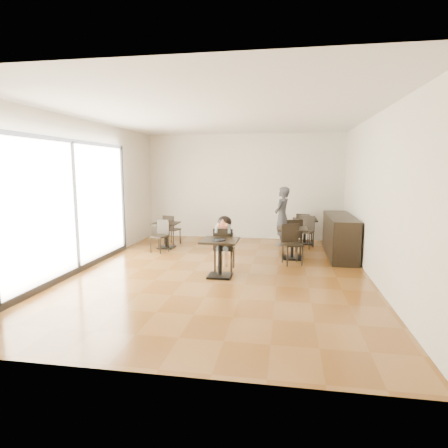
% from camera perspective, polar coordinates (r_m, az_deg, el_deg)
% --- Properties ---
extents(floor, '(6.00, 8.00, 0.01)m').
position_cam_1_polar(floor, '(7.92, -0.46, -7.34)').
color(floor, brown).
rests_on(floor, ground).
extents(ceiling, '(6.00, 8.00, 0.01)m').
position_cam_1_polar(ceiling, '(7.70, -0.49, 16.25)').
color(ceiling, silver).
rests_on(ceiling, floor).
extents(wall_back, '(6.00, 0.01, 3.20)m').
position_cam_1_polar(wall_back, '(11.60, 2.98, 5.69)').
color(wall_back, beige).
rests_on(wall_back, floor).
extents(wall_front, '(6.00, 0.01, 3.20)m').
position_cam_1_polar(wall_front, '(3.79, -11.03, -0.14)').
color(wall_front, beige).
rests_on(wall_front, floor).
extents(wall_left, '(0.01, 8.00, 3.20)m').
position_cam_1_polar(wall_left, '(8.68, -20.42, 4.25)').
color(wall_left, beige).
rests_on(wall_left, floor).
extents(wall_right, '(0.01, 8.00, 3.20)m').
position_cam_1_polar(wall_right, '(7.71, 22.10, 3.70)').
color(wall_right, beige).
rests_on(wall_right, floor).
extents(storefront_window, '(0.04, 4.50, 2.60)m').
position_cam_1_polar(storefront_window, '(8.25, -21.89, 2.59)').
color(storefront_window, white).
rests_on(storefront_window, floor).
extents(child_table, '(0.72, 0.72, 0.76)m').
position_cam_1_polar(child_table, '(7.50, -0.64, -5.23)').
color(child_table, black).
rests_on(child_table, floor).
extents(child_chair, '(0.41, 0.41, 0.92)m').
position_cam_1_polar(child_chair, '(8.01, 0.06, -3.78)').
color(child_chair, black).
rests_on(child_chair, floor).
extents(child, '(0.41, 0.58, 1.16)m').
position_cam_1_polar(child, '(7.99, 0.06, -2.95)').
color(child, slate).
rests_on(child, child_chair).
extents(plate, '(0.26, 0.26, 0.02)m').
position_cam_1_polar(plate, '(7.32, -0.78, -2.45)').
color(plate, black).
rests_on(plate, child_table).
extents(pizza_slice, '(0.27, 0.21, 0.06)m').
position_cam_1_polar(pizza_slice, '(7.73, -0.17, -0.15)').
color(pizza_slice, tan).
rests_on(pizza_slice, child).
extents(adult_patron, '(0.59, 0.71, 1.65)m').
position_cam_1_polar(adult_patron, '(10.64, 8.84, 1.18)').
color(adult_patron, '#3C3C41').
rests_on(adult_patron, floor).
extents(cafe_table_mid, '(0.90, 0.90, 0.75)m').
position_cam_1_polar(cafe_table_mid, '(9.15, 10.34, -2.91)').
color(cafe_table_mid, black).
rests_on(cafe_table_mid, floor).
extents(cafe_table_left, '(0.85, 0.85, 0.70)m').
position_cam_1_polar(cafe_table_left, '(10.34, -8.81, -1.71)').
color(cafe_table_left, black).
rests_on(cafe_table_left, floor).
extents(cafe_table_back, '(0.89, 0.89, 0.72)m').
position_cam_1_polar(cafe_table_back, '(11.02, 12.18, -1.11)').
color(cafe_table_back, black).
rests_on(cafe_table_back, floor).
extents(chair_mid_a, '(0.51, 0.51, 0.90)m').
position_cam_1_polar(chair_mid_a, '(9.68, 10.31, -1.84)').
color(chair_mid_a, black).
rests_on(chair_mid_a, floor).
extents(chair_mid_b, '(0.51, 0.51, 0.90)m').
position_cam_1_polar(chair_mid_b, '(8.60, 10.40, -3.13)').
color(chair_mid_b, black).
rests_on(chair_mid_b, floor).
extents(chair_left_a, '(0.49, 0.49, 0.84)m').
position_cam_1_polar(chair_left_a, '(10.84, -7.91, -0.84)').
color(chair_left_a, black).
rests_on(chair_left_a, floor).
extents(chair_left_b, '(0.49, 0.49, 0.84)m').
position_cam_1_polar(chair_left_b, '(9.81, -9.82, -1.86)').
color(chair_left_b, black).
rests_on(chair_left_b, floor).
extents(chair_back_a, '(0.51, 0.51, 0.87)m').
position_cam_1_polar(chair_back_a, '(11.16, 12.16, -0.62)').
color(chair_back_a, black).
rests_on(chair_back_a, floor).
extents(chair_back_b, '(0.51, 0.51, 0.87)m').
position_cam_1_polar(chair_back_b, '(10.47, 12.33, -1.21)').
color(chair_back_b, black).
rests_on(chair_back_b, floor).
extents(service_counter, '(0.60, 2.40, 1.00)m').
position_cam_1_polar(service_counter, '(9.74, 17.21, -1.72)').
color(service_counter, black).
rests_on(service_counter, floor).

